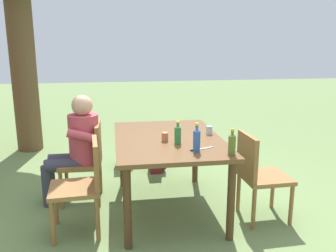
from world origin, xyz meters
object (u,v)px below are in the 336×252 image
object	(u,v)px
table_knife	(200,149)
backpack_by_far_side	(156,156)
cup_steel	(209,130)
backpack_by_near_side	(123,153)
bottle_olive	(232,144)
bottle_blue	(197,139)
cup_terracotta	(165,137)
chair_near_left	(258,172)
bottle_green	(178,134)
dining_table	(168,146)
chair_far_left	(83,182)
chair_far_right	(88,158)
person_in_white_shirt	(77,144)

from	to	relation	value
table_knife	backpack_by_far_side	distance (m)	1.71
cup_steel	backpack_by_near_side	size ratio (longest dim) A/B	0.23
bottle_olive	bottle_blue	bearing A→B (deg)	63.58
cup_steel	cup_terracotta	bearing A→B (deg)	110.77
chair_near_left	bottle_olive	size ratio (longest dim) A/B	3.72
bottle_blue	bottle_green	world-z (taller)	bottle_blue
cup_terracotta	table_knife	distance (m)	0.42
bottle_green	cup_terracotta	size ratio (longest dim) A/B	2.58
cup_terracotta	dining_table	bearing A→B (deg)	-21.91
chair_far_left	backpack_by_near_side	bearing A→B (deg)	-13.17
chair_far_right	bottle_green	xyz separation A→B (m)	(-0.58, -0.88, 0.38)
chair_near_left	cup_terracotta	distance (m)	0.97
chair_near_left	cup_terracotta	bearing A→B (deg)	75.58
backpack_by_near_side	backpack_by_far_side	distance (m)	0.50
dining_table	chair_far_right	size ratio (longest dim) A/B	1.76
bottle_blue	dining_table	bearing A→B (deg)	19.26
person_in_white_shirt	bottle_blue	bearing A→B (deg)	-127.34
dining_table	bottle_blue	distance (m)	0.57
chair_near_left	dining_table	bearing A→B (deg)	67.21
bottle_green	backpack_by_near_side	xyz separation A→B (m)	(1.64, 0.48, -0.69)
bottle_olive	cup_steel	xyz separation A→B (m)	(0.71, 0.01, -0.06)
bottle_blue	backpack_by_far_side	size ratio (longest dim) A/B	0.60
table_knife	backpack_by_near_side	distance (m)	2.04
chair_far_left	table_knife	world-z (taller)	chair_far_left
dining_table	bottle_olive	distance (m)	0.81
cup_terracotta	cup_steel	distance (m)	0.53
person_in_white_shirt	bottle_blue	size ratio (longest dim) A/B	4.54
dining_table	backpack_by_near_side	xyz separation A→B (m)	(1.40, 0.42, -0.50)
bottle_blue	chair_far_right	bearing A→B (deg)	49.85
table_knife	backpack_by_far_side	size ratio (longest dim) A/B	0.53
chair_far_left	cup_steel	size ratio (longest dim) A/B	9.96
dining_table	chair_far_right	world-z (taller)	chair_far_right
chair_near_left	table_knife	distance (m)	0.68
bottle_blue	table_knife	world-z (taller)	bottle_blue
backpack_by_far_side	bottle_blue	bearing A→B (deg)	-174.38
person_in_white_shirt	table_knife	bearing A→B (deg)	-124.28
person_in_white_shirt	table_knife	world-z (taller)	person_in_white_shirt
chair_near_left	cup_steel	bearing A→B (deg)	42.85
bottle_olive	table_knife	bearing A→B (deg)	49.48
chair_near_left	bottle_olive	xyz separation A→B (m)	(-0.29, 0.38, 0.39)
cup_steel	backpack_by_far_side	size ratio (longest dim) A/B	0.20
person_in_white_shirt	cup_steel	size ratio (longest dim) A/B	13.50
bottle_olive	backpack_by_far_side	size ratio (longest dim) A/B	0.54
chair_far_right	person_in_white_shirt	xyz separation A→B (m)	(0.00, 0.11, 0.17)
backpack_by_near_side	bottle_green	bearing A→B (deg)	-163.76
chair_near_left	chair_far_left	distance (m)	1.66
table_knife	bottle_green	bearing A→B (deg)	38.92
bottle_blue	bottle_olive	bearing A→B (deg)	-116.42
chair_far_left	table_knife	distance (m)	1.10
chair_far_right	table_knife	size ratio (longest dim) A/B	3.75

